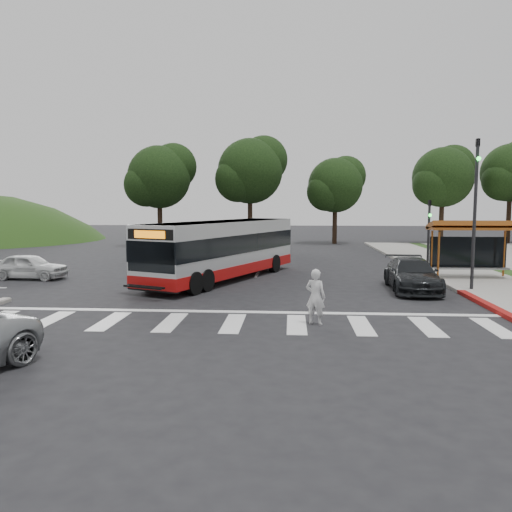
{
  "coord_description": "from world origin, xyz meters",
  "views": [
    {
      "loc": [
        1.8,
        -20.35,
        3.74
      ],
      "look_at": [
        0.35,
        0.33,
        1.6
      ],
      "focal_mm": 35.0,
      "sensor_mm": 36.0,
      "label": 1
    }
  ],
  "objects": [
    {
      "name": "tree_ne_b",
      "position": [
        23.08,
        30.06,
        6.92
      ],
      "size": [
        6.16,
        5.74,
        10.02
      ],
      "color": "black",
      "rests_on": "ground"
    },
    {
      "name": "traffic_signal_ne_tall",
      "position": [
        9.6,
        1.49,
        3.88
      ],
      "size": [
        0.18,
        0.37,
        6.5
      ],
      "color": "black",
      "rests_on": "ground"
    },
    {
      "name": "ground",
      "position": [
        0.0,
        0.0,
        0.0
      ],
      "size": [
        140.0,
        140.0,
        0.0
      ],
      "primitive_type": "plane",
      "color": "black",
      "rests_on": "ground"
    },
    {
      "name": "tree_north_a",
      "position": [
        -1.92,
        26.07,
        6.92
      ],
      "size": [
        6.6,
        6.15,
        10.17
      ],
      "color": "black",
      "rests_on": "ground"
    },
    {
      "name": "tree_ne_a",
      "position": [
        16.08,
        28.06,
        6.39
      ],
      "size": [
        6.16,
        5.74,
        9.3
      ],
      "color": "black",
      "rests_on": "parking_lot"
    },
    {
      "name": "curb_east_red",
      "position": [
        9.0,
        -2.0,
        0.08
      ],
      "size": [
        0.32,
        6.0,
        0.15
      ],
      "primitive_type": "cube",
      "color": "maroon",
      "rests_on": "ground"
    },
    {
      "name": "sidewalk_east",
      "position": [
        11.0,
        8.0,
        0.06
      ],
      "size": [
        4.0,
        40.0,
        0.12
      ],
      "primitive_type": "cube",
      "color": "gray",
      "rests_on": "ground"
    },
    {
      "name": "tree_north_c",
      "position": [
        -9.92,
        24.06,
        6.29
      ],
      "size": [
        6.16,
        5.74,
        9.3
      ],
      "color": "black",
      "rests_on": "ground"
    },
    {
      "name": "transit_bus",
      "position": [
        -1.57,
        4.26,
        1.46
      ],
      "size": [
        6.67,
        11.36,
        2.92
      ],
      "primitive_type": null,
      "rotation": [
        0.0,
        0.0,
        -0.4
      ],
      "color": "#B5B7BA",
      "rests_on": "ground"
    },
    {
      "name": "tree_north_b",
      "position": [
        6.07,
        28.06,
        5.66
      ],
      "size": [
        5.72,
        5.33,
        8.43
      ],
      "color": "black",
      "rests_on": "ground"
    },
    {
      "name": "crosswalk_ladder",
      "position": [
        0.0,
        -5.0,
        0.01
      ],
      "size": [
        18.0,
        2.6,
        0.01
      ],
      "primitive_type": "cube",
      "color": "silver",
      "rests_on": "ground"
    },
    {
      "name": "bus_shelter",
      "position": [
        10.8,
        5.1,
        2.35
      ],
      "size": [
        4.2,
        1.6,
        2.86
      ],
      "color": "#924A18",
      "rests_on": "sidewalk_east"
    },
    {
      "name": "west_car_white",
      "position": [
        -11.36,
        3.7,
        0.64
      ],
      "size": [
        3.84,
        1.73,
        1.28
      ],
      "primitive_type": "imported",
      "rotation": [
        0.0,
        0.0,
        1.51
      ],
      "color": "silver",
      "rests_on": "ground"
    },
    {
      "name": "pedestrian",
      "position": [
        2.58,
        -4.9,
        0.87
      ],
      "size": [
        0.75,
        0.64,
        1.75
      ],
      "primitive_type": "imported",
      "rotation": [
        0.0,
        0.0,
        2.73
      ],
      "color": "silver",
      "rests_on": "ground"
    },
    {
      "name": "dark_sedan",
      "position": [
        7.08,
        1.58,
        0.7
      ],
      "size": [
        2.2,
        4.94,
        1.41
      ],
      "primitive_type": "imported",
      "rotation": [
        0.0,
        0.0,
        -0.05
      ],
      "color": "black",
      "rests_on": "ground"
    },
    {
      "name": "curb_east",
      "position": [
        9.0,
        8.0,
        0.07
      ],
      "size": [
        0.3,
        40.0,
        0.15
      ],
      "primitive_type": "cube",
      "color": "#9E9991",
      "rests_on": "ground"
    },
    {
      "name": "traffic_signal_ne_short",
      "position": [
        9.6,
        8.49,
        2.48
      ],
      "size": [
        0.18,
        0.37,
        4.0
      ],
      "color": "black",
      "rests_on": "ground"
    }
  ]
}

